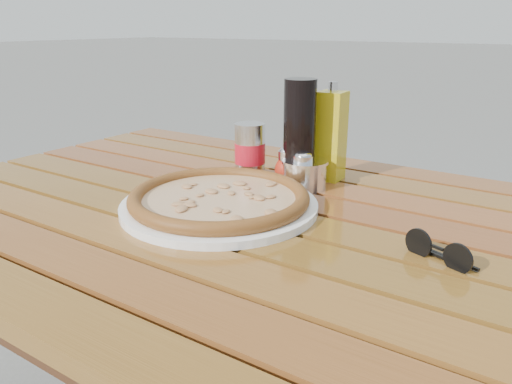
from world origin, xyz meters
The scene contains 10 objects.
table centered at (0.00, 0.00, 0.67)m, with size 1.40×0.90×0.75m.
plate centered at (-0.05, -0.03, 0.76)m, with size 0.36×0.36×0.01m, color white.
pizza centered at (-0.05, -0.03, 0.77)m, with size 0.33×0.33×0.03m.
pepper_shaker centered at (-0.02, 0.18, 0.79)m, with size 0.06×0.06×0.08m.
oregano_shaker centered at (0.02, 0.16, 0.79)m, with size 0.06×0.06×0.08m.
dark_bottle centered at (0.00, 0.19, 0.86)m, with size 0.07×0.07×0.22m, color black.
soda_can centered at (-0.12, 0.17, 0.81)m, with size 0.08×0.08×0.12m.
olive_oil_cruet centered at (0.03, 0.26, 0.85)m, with size 0.06×0.06×0.21m.
parmesan_tin centered at (0.02, 0.17, 0.78)m, with size 0.11×0.11×0.07m.
sunglasses centered at (0.34, -0.02, 0.77)m, with size 0.11×0.05×0.04m.
Camera 1 is at (0.48, -0.70, 1.07)m, focal length 35.00 mm.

